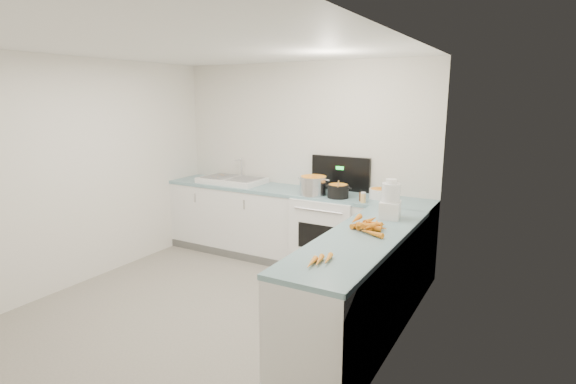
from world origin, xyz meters
The scene contains 19 objects.
floor centered at (0.00, 0.00, 0.00)m, with size 3.50×4.00×0.00m, color gray, non-canonical shape.
ceiling centered at (0.00, 0.00, 2.50)m, with size 3.50×4.00×0.00m, color silver, non-canonical shape.
wall_back centered at (0.00, 2.00, 1.25)m, with size 3.50×2.50×0.00m, color silver, non-canonical shape.
wall_left centered at (-1.75, 0.00, 1.25)m, with size 4.00×2.50×0.00m, color silver, non-canonical shape.
wall_right centered at (1.75, 0.00, 1.25)m, with size 4.00×2.50×0.00m, color silver, non-canonical shape.
counter_back centered at (0.00, 1.70, 0.47)m, with size 3.50×0.62×0.94m.
counter_right centered at (1.45, 0.30, 0.47)m, with size 0.62×2.20×0.94m.
stove centered at (0.55, 1.69, 0.47)m, with size 0.76×0.65×1.36m.
sink centered at (-0.90, 1.70, 0.98)m, with size 0.86×0.52×0.31m.
steel_pot centered at (0.38, 1.56, 1.04)m, with size 0.33×0.33×0.24m, color silver.
black_pot centered at (0.70, 1.56, 1.01)m, with size 0.24×0.24×0.17m, color black.
wooden_spoon centered at (0.70, 1.56, 1.10)m, with size 0.02×0.02×0.36m, color #AD7A47.
mixing_bowl centered at (1.13, 1.76, 1.00)m, with size 0.24×0.24×0.11m, color white.
extract_bottle centered at (0.99, 1.53, 0.99)m, with size 0.04×0.04×0.10m, color #593319.
spice_jar centered at (1.03, 1.47, 0.99)m, with size 0.06×0.06×0.10m, color #E5B266.
food_processor centered at (1.48, 0.98, 1.10)m, with size 0.22×0.25×0.38m.
carrot_pile centered at (1.43, 0.53, 0.98)m, with size 0.36×0.46×0.10m.
peeled_carrots centered at (1.41, -0.42, 0.96)m, with size 0.14×0.31×0.04m.
peelings centered at (-1.13, 1.71, 1.02)m, with size 0.19×0.27×0.01m.
Camera 1 is at (2.67, -3.09, 2.07)m, focal length 28.00 mm.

